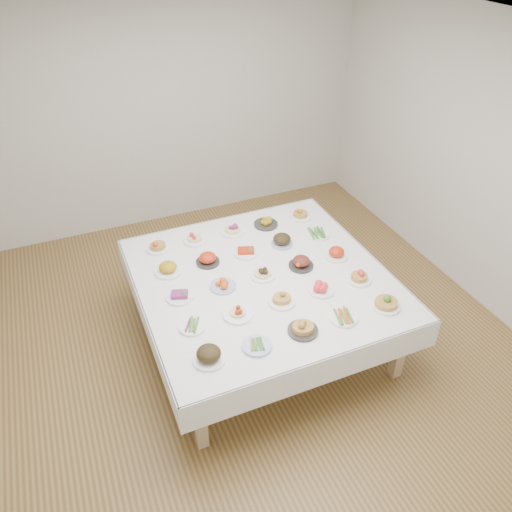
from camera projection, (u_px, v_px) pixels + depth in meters
name	position (u px, v px, depth m)	size (l,w,h in m)	color
room_envelope	(243.00, 165.00, 3.93)	(5.02, 5.02, 2.81)	olive
display_table	(262.00, 282.00, 4.56)	(2.22, 2.22, 0.75)	white
dish_0	(209.00, 353.00, 3.67)	(0.24, 0.24, 0.15)	white
dish_1	(257.00, 345.00, 3.81)	(0.23, 0.23, 0.05)	#4C66B2
dish_2	(303.00, 325.00, 3.91)	(0.24, 0.24, 0.15)	#2B2927
dish_3	(344.00, 317.00, 4.05)	(0.24, 0.23, 0.06)	white
dish_4	(387.00, 300.00, 4.15)	(0.24, 0.24, 0.15)	white
dish_5	(192.00, 326.00, 3.97)	(0.23, 0.22, 0.05)	white
dish_6	(238.00, 311.00, 4.07)	(0.24, 0.24, 0.12)	white
dish_7	(282.00, 297.00, 4.20)	(0.23, 0.23, 0.13)	white
dish_8	(321.00, 287.00, 4.32)	(0.22, 0.22, 0.11)	white
dish_9	(359.00, 276.00, 4.44)	(0.21, 0.21, 0.13)	white
dish_10	(180.00, 295.00, 4.26)	(0.23, 0.23, 0.09)	white
dish_11	(223.00, 284.00, 4.38)	(0.23, 0.23, 0.09)	#4C66B2
dish_12	(263.00, 271.00, 4.49)	(0.22, 0.22, 0.12)	white
dish_13	(301.00, 261.00, 4.61)	(0.25, 0.25, 0.14)	#2B2927
dish_14	(336.00, 253.00, 4.74)	(0.21, 0.21, 0.12)	white
dish_15	(168.00, 267.00, 4.54)	(0.25, 0.25, 0.13)	white
dish_16	(208.00, 258.00, 4.66)	(0.22, 0.22, 0.13)	#2B2927
dish_17	(246.00, 250.00, 4.79)	(0.23, 0.23, 0.10)	white
dish_18	(282.00, 240.00, 4.91)	(0.21, 0.21, 0.12)	#4C66B2
dish_19	(317.00, 233.00, 5.05)	(0.25, 0.24, 0.06)	white
dish_20	(158.00, 244.00, 4.83)	(0.22, 0.22, 0.13)	white
dish_21	(195.00, 236.00, 4.95)	(0.23, 0.23, 0.13)	white
dish_22	(233.00, 228.00, 5.08)	(0.24, 0.24, 0.13)	white
dish_23	(266.00, 221.00, 5.20)	(0.25, 0.25, 0.11)	#2B2927
dish_24	(300.00, 213.00, 5.32)	(0.24, 0.24, 0.13)	white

